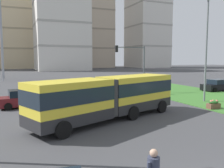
% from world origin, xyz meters
% --- Properties ---
extents(articulated_bus, '(11.87, 6.59, 3.00)m').
position_xyz_m(articulated_bus, '(-0.74, 11.07, 1.65)').
color(articulated_bus, yellow).
rests_on(articulated_bus, ground).
extents(car_black_sedan, '(4.56, 2.38, 1.58)m').
position_xyz_m(car_black_sedan, '(18.27, 19.56, 0.75)').
color(car_black_sedan, black).
rests_on(car_black_sedan, ground).
extents(car_maroon_sedan, '(4.57, 2.40, 1.58)m').
position_xyz_m(car_maroon_sedan, '(-6.04, 18.17, 0.75)').
color(car_maroon_sedan, maroon).
rests_on(car_maroon_sedan, ground).
extents(flower_planter_3, '(1.10, 0.56, 0.74)m').
position_xyz_m(flower_planter_3, '(8.83, 10.87, 0.43)').
color(flower_planter_3, brown).
rests_on(flower_planter_3, grass_median).
extents(traffic_light_near_left, '(3.91, 0.28, 5.70)m').
position_xyz_m(traffic_light_near_left, '(-6.20, -3.00, 3.95)').
color(traffic_light_near_left, '#474C51').
rests_on(traffic_light_near_left, ground).
extents(traffic_light_far_right, '(4.18, 0.28, 5.90)m').
position_xyz_m(traffic_light_far_right, '(7.05, 22.00, 4.09)').
color(traffic_light_far_right, '#474C51').
rests_on(traffic_light_far_right, ground).
extents(streetlight_median, '(0.70, 0.28, 10.20)m').
position_xyz_m(streetlight_median, '(10.73, 13.93, 5.55)').
color(streetlight_median, slate).
rests_on(streetlight_median, ground).
extents(apartment_tower_westcentre, '(21.51, 17.31, 41.85)m').
position_xyz_m(apartment_tower_westcentre, '(-8.94, 113.01, 20.95)').
color(apartment_tower_westcentre, beige).
rests_on(apartment_tower_westcentre, ground).
extents(apartment_tower_centre, '(18.91, 19.85, 41.87)m').
position_xyz_m(apartment_tower_centre, '(10.37, 88.37, 20.96)').
color(apartment_tower_centre, silver).
rests_on(apartment_tower_centre, ground).
extents(apartment_tower_eastcentre, '(20.71, 15.75, 54.00)m').
position_xyz_m(apartment_tower_eastcentre, '(28.67, 109.83, 27.02)').
color(apartment_tower_eastcentre, '#C6B299').
rests_on(apartment_tower_eastcentre, ground).
extents(apartment_tower_east, '(16.33, 20.09, 39.97)m').
position_xyz_m(apartment_tower_east, '(56.07, 101.50, 20.00)').
color(apartment_tower_east, silver).
rests_on(apartment_tower_east, ground).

